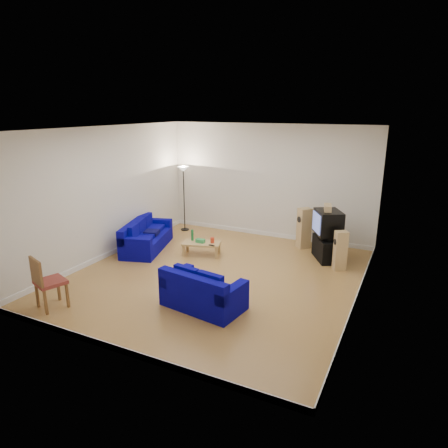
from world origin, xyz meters
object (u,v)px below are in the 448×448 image
at_px(sofa_three_seat, 145,239).
at_px(television, 328,222).
at_px(tv_stand, 327,249).
at_px(sofa_loveseat, 202,294).
at_px(coffee_table, 201,244).

distance_m(sofa_three_seat, television, 4.70).
relative_size(sofa_three_seat, tv_stand, 2.34).
bearing_deg(sofa_three_seat, sofa_loveseat, 35.81).
bearing_deg(sofa_loveseat, sofa_three_seat, 151.67).
height_order(sofa_loveseat, television, television).
bearing_deg(coffee_table, tv_stand, 20.89).
relative_size(coffee_table, tv_stand, 1.14).
relative_size(sofa_three_seat, television, 2.27).
relative_size(tv_stand, television, 0.97).
height_order(coffee_table, tv_stand, tv_stand).
height_order(tv_stand, television, television).
distance_m(sofa_loveseat, tv_stand, 3.86).
bearing_deg(sofa_three_seat, television, 89.33).
relative_size(sofa_three_seat, sofa_loveseat, 1.32).
height_order(sofa_three_seat, tv_stand, sofa_three_seat).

